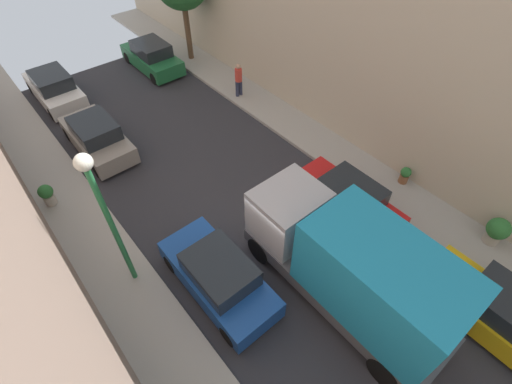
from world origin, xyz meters
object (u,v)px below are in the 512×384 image
at_px(potted_plant_5, 405,175).
at_px(parked_car_right_1, 347,200).
at_px(parked_car_left_4, 54,88).
at_px(parked_car_right_2, 152,57).
at_px(delivery_truck, 353,268).
at_px(potted_plant_4, 47,194).
at_px(pedestrian, 239,79).
at_px(potted_plant_2, 497,230).
at_px(lamp_post, 103,206).
at_px(parked_car_left_2, 219,276).
at_px(parked_car_left_3, 97,137).
at_px(parked_car_right_0, 499,312).

bearing_deg(potted_plant_5, parked_car_right_1, 170.38).
xyz_separation_m(parked_car_left_4, parked_car_right_2, (5.40, -0.23, 0.00)).
height_order(delivery_truck, potted_plant_4, delivery_truck).
xyz_separation_m(delivery_truck, pedestrian, (4.59, 10.98, -0.71)).
bearing_deg(delivery_truck, potted_plant_2, -19.08).
distance_m(pedestrian, lamp_post, 11.37).
xyz_separation_m(parked_car_right_2, delivery_truck, (-2.70, -16.50, 1.07)).
distance_m(parked_car_right_2, lamp_post, 14.10).
xyz_separation_m(parked_car_left_2, parked_car_left_3, (0.00, 8.88, 0.00)).
distance_m(parked_car_right_0, potted_plant_2, 3.15).
bearing_deg(potted_plant_2, parked_car_right_1, 123.97).
distance_m(parked_car_left_4, pedestrian, 9.29).
xyz_separation_m(parked_car_left_3, lamp_post, (-1.90, -6.84, 2.86)).
relative_size(parked_car_left_4, parked_car_right_0, 1.00).
bearing_deg(delivery_truck, parked_car_left_2, 134.58).
bearing_deg(potted_plant_4, potted_plant_5, -35.23).
height_order(parked_car_right_0, parked_car_right_2, same).
relative_size(pedestrian, lamp_post, 0.33).
xyz_separation_m(parked_car_left_2, delivery_truck, (2.70, -2.74, 1.07)).
height_order(parked_car_right_2, pedestrian, pedestrian).
bearing_deg(parked_car_left_4, parked_car_left_3, -90.00).
distance_m(parked_car_right_1, delivery_truck, 3.69).
distance_m(parked_car_left_3, lamp_post, 7.66).
bearing_deg(lamp_post, pedestrian, 34.05).
relative_size(parked_car_left_2, parked_car_left_3, 1.00).
relative_size(parked_car_left_2, parked_car_right_1, 1.00).
relative_size(parked_car_left_3, delivery_truck, 0.64).
xyz_separation_m(parked_car_right_1, lamp_post, (-7.30, 2.51, 2.86)).
bearing_deg(delivery_truck, parked_car_left_4, 99.17).
relative_size(parked_car_right_2, potted_plant_5, 5.78).
height_order(parked_car_right_1, potted_plant_5, parked_car_right_1).
height_order(parked_car_right_0, parked_car_right_1, same).
distance_m(potted_plant_2, potted_plant_4, 16.00).
distance_m(parked_car_left_4, potted_plant_2, 20.37).
height_order(pedestrian, potted_plant_5, pedestrian).
xyz_separation_m(parked_car_right_0, lamp_post, (-7.30, 8.11, 2.86)).
distance_m(parked_car_left_3, potted_plant_5, 12.93).
distance_m(parked_car_right_2, potted_plant_5, 15.03).
relative_size(parked_car_right_0, pedestrian, 2.44).
bearing_deg(delivery_truck, parked_car_right_2, 80.71).
bearing_deg(parked_car_left_2, delivery_truck, -45.42).
bearing_deg(pedestrian, parked_car_left_4, 141.74).
xyz_separation_m(parked_car_left_3, potted_plant_2, (8.22, -13.53, 0.03)).
bearing_deg(lamp_post, parked_car_left_2, -46.99).
bearing_deg(potted_plant_4, delivery_truck, -60.26).
height_order(parked_car_left_3, potted_plant_2, parked_car_left_3).
xyz_separation_m(parked_car_left_3, potted_plant_4, (-2.83, -1.95, -0.07)).
relative_size(potted_plant_4, lamp_post, 0.18).
relative_size(delivery_truck, potted_plant_5, 9.08).
bearing_deg(parked_car_right_2, parked_car_left_3, -137.89).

